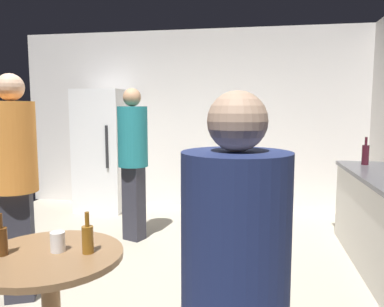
{
  "coord_description": "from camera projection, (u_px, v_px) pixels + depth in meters",
  "views": [
    {
      "loc": [
        1.02,
        -3.12,
        1.52
      ],
      "look_at": [
        0.36,
        0.69,
        1.06
      ],
      "focal_mm": 35.41,
      "sensor_mm": 36.0,
      "label": 1
    }
  ],
  "objects": [
    {
      "name": "ground_plane",
      "position": [
        139.0,
        284.0,
        3.41
      ],
      "size": [
        5.2,
        5.2,
        0.1
      ],
      "primitive_type": "cube",
      "color": "#B2A893"
    },
    {
      "name": "wall_back",
      "position": [
        190.0,
        120.0,
        5.82
      ],
      "size": [
        5.32,
        0.06,
        2.7
      ],
      "primitive_type": "cube",
      "color": "silver",
      "rests_on": "ground_plane"
    },
    {
      "name": "refrigerator",
      "position": [
        103.0,
        150.0,
        5.67
      ],
      "size": [
        0.7,
        0.68,
        1.8
      ],
      "color": "white",
      "rests_on": "ground_plane"
    },
    {
      "name": "wine_bottle_on_counter",
      "position": [
        365.0,
        154.0,
        4.2
      ],
      "size": [
        0.08,
        0.08,
        0.31
      ],
      "color": "#3F141E",
      "rests_on": "kitchen_counter"
    },
    {
      "name": "foreground_table",
      "position": [
        50.0,
        272.0,
        2.07
      ],
      "size": [
        0.8,
        0.8,
        0.73
      ],
      "color": "olive",
      "rests_on": "ground_plane"
    },
    {
      "name": "beer_bottle_amber",
      "position": [
        88.0,
        238.0,
        2.06
      ],
      "size": [
        0.06,
        0.06,
        0.23
      ],
      "color": "#8C5919",
      "rests_on": "foreground_table"
    },
    {
      "name": "beer_bottle_brown",
      "position": [
        1.0,
        240.0,
        2.03
      ],
      "size": [
        0.06,
        0.06,
        0.23
      ],
      "color": "#593314",
      "rests_on": "foreground_table"
    },
    {
      "name": "plastic_cup_white",
      "position": [
        58.0,
        242.0,
        2.09
      ],
      "size": [
        0.08,
        0.08,
        0.11
      ],
      "primitive_type": "cylinder",
      "color": "white",
      "rests_on": "foreground_table"
    },
    {
      "name": "person_in_teal_shirt",
      "position": [
        133.0,
        152.0,
        4.32
      ],
      "size": [
        0.44,
        0.44,
        1.75
      ],
      "rotation": [
        0.0,
        0.0,
        -1.95
      ],
      "color": "#2D2D38",
      "rests_on": "ground_plane"
    },
    {
      "name": "person_in_orange_shirt",
      "position": [
        15.0,
        170.0,
        2.92
      ],
      "size": [
        0.45,
        0.45,
        1.78
      ],
      "rotation": [
        0.0,
        0.0,
        -1.17
      ],
      "color": "#2D2D38",
      "rests_on": "ground_plane"
    },
    {
      "name": "person_in_navy_shirt",
      "position": [
        235.0,
        300.0,
        1.2
      ],
      "size": [
        0.45,
        0.45,
        1.57
      ],
      "rotation": [
        0.0,
        0.0,
        1.99
      ],
      "color": "#2D2D38",
      "rests_on": "ground_plane"
    }
  ]
}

